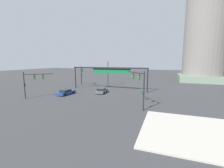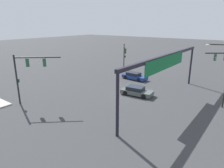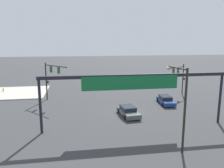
{
  "view_description": "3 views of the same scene",
  "coord_description": "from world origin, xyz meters",
  "px_view_note": "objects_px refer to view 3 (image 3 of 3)",
  "views": [
    {
      "loc": [
        14.3,
        -32.17,
        7.52
      ],
      "look_at": [
        1.69,
        2.48,
        1.96
      ],
      "focal_mm": 24.32,
      "sensor_mm": 36.0,
      "label": 1
    },
    {
      "loc": [
        22.85,
        13.47,
        9.49
      ],
      "look_at": [
        2.67,
        -1.73,
        1.88
      ],
      "focal_mm": 32.61,
      "sensor_mm": 36.0,
      "label": 2
    },
    {
      "loc": [
        6.19,
        27.34,
        9.57
      ],
      "look_at": [
        1.56,
        -2.32,
        3.67
      ],
      "focal_mm": 36.18,
      "sensor_mm": 36.0,
      "label": 3
    }
  ],
  "objects_px": {
    "traffic_signal_near_corner": "(179,74)",
    "sedan_car_approaching": "(166,100)",
    "sedan_car_waiting_far": "(128,111)",
    "fire_hydrant_on_curb": "(3,90)",
    "streetlamp_curved_arm": "(182,103)",
    "traffic_signal_opposite_side": "(51,75)"
  },
  "relations": [
    {
      "from": "traffic_signal_near_corner",
      "to": "sedan_car_approaching",
      "type": "height_order",
      "value": "traffic_signal_near_corner"
    },
    {
      "from": "traffic_signal_near_corner",
      "to": "fire_hydrant_on_curb",
      "type": "xyz_separation_m",
      "value": [
        31.08,
        -6.9,
        -3.26
      ]
    },
    {
      "from": "sedan_car_approaching",
      "to": "fire_hydrant_on_curb",
      "type": "distance_m",
      "value": 29.27
    },
    {
      "from": "sedan_car_waiting_far",
      "to": "sedan_car_approaching",
      "type": "bearing_deg",
      "value": 116.44
    },
    {
      "from": "traffic_signal_opposite_side",
      "to": "sedan_car_approaching",
      "type": "height_order",
      "value": "traffic_signal_opposite_side"
    },
    {
      "from": "traffic_signal_opposite_side",
      "to": "streetlamp_curved_arm",
      "type": "height_order",
      "value": "streetlamp_curved_arm"
    },
    {
      "from": "traffic_signal_near_corner",
      "to": "sedan_car_waiting_far",
      "type": "height_order",
      "value": "traffic_signal_near_corner"
    },
    {
      "from": "streetlamp_curved_arm",
      "to": "sedan_car_waiting_far",
      "type": "xyz_separation_m",
      "value": [
        2.32,
        -9.87,
        -3.77
      ]
    },
    {
      "from": "sedan_car_approaching",
      "to": "fire_hydrant_on_curb",
      "type": "height_order",
      "value": "sedan_car_approaching"
    },
    {
      "from": "sedan_car_approaching",
      "to": "sedan_car_waiting_far",
      "type": "xyz_separation_m",
      "value": [
        6.82,
        4.44,
        0.0
      ]
    },
    {
      "from": "traffic_signal_near_corner",
      "to": "fire_hydrant_on_curb",
      "type": "distance_m",
      "value": 32.0
    },
    {
      "from": "traffic_signal_near_corner",
      "to": "traffic_signal_opposite_side",
      "type": "distance_m",
      "value": 21.55
    },
    {
      "from": "streetlamp_curved_arm",
      "to": "sedan_car_waiting_far",
      "type": "bearing_deg",
      "value": -2.47
    },
    {
      "from": "streetlamp_curved_arm",
      "to": "sedan_car_waiting_far",
      "type": "height_order",
      "value": "streetlamp_curved_arm"
    },
    {
      "from": "traffic_signal_opposite_side",
      "to": "sedan_car_waiting_far",
      "type": "relative_size",
      "value": 1.35
    },
    {
      "from": "sedan_car_waiting_far",
      "to": "streetlamp_curved_arm",
      "type": "bearing_deg",
      "value": 6.57
    },
    {
      "from": "streetlamp_curved_arm",
      "to": "fire_hydrant_on_curb",
      "type": "distance_m",
      "value": 34.57
    },
    {
      "from": "traffic_signal_near_corner",
      "to": "streetlamp_curved_arm",
      "type": "distance_m",
      "value": 21.19
    },
    {
      "from": "traffic_signal_near_corner",
      "to": "streetlamp_curved_arm",
      "type": "height_order",
      "value": "streetlamp_curved_arm"
    },
    {
      "from": "traffic_signal_opposite_side",
      "to": "fire_hydrant_on_curb",
      "type": "relative_size",
      "value": 8.47
    },
    {
      "from": "streetlamp_curved_arm",
      "to": "sedan_car_approaching",
      "type": "relative_size",
      "value": 1.61
    },
    {
      "from": "traffic_signal_opposite_side",
      "to": "fire_hydrant_on_curb",
      "type": "distance_m",
      "value": 12.67
    }
  ]
}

